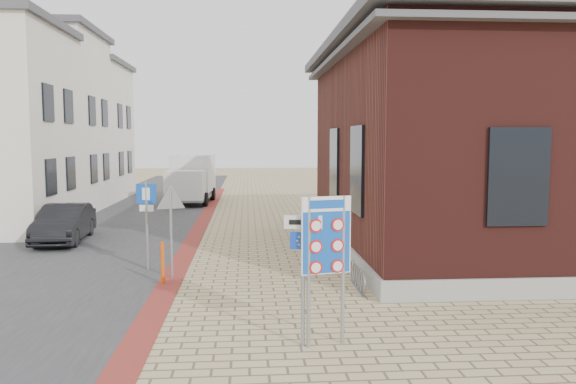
{
  "coord_description": "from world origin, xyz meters",
  "views": [
    {
      "loc": [
        -0.01,
        -11.07,
        3.64
      ],
      "look_at": [
        1.09,
        4.12,
        2.2
      ],
      "focal_mm": 35.0,
      "sensor_mm": 36.0,
      "label": 1
    }
  ],
  "objects_px": {
    "box_truck": "(192,178)",
    "parking_sign": "(147,210)",
    "essen_sign": "(303,254)",
    "border_sign": "(326,239)",
    "bollard": "(163,263)",
    "sedan": "(64,223)"
  },
  "relations": [
    {
      "from": "box_truck",
      "to": "parking_sign",
      "type": "relative_size",
      "value": 2.16
    },
    {
      "from": "box_truck",
      "to": "essen_sign",
      "type": "height_order",
      "value": "box_truck"
    },
    {
      "from": "essen_sign",
      "to": "parking_sign",
      "type": "distance_m",
      "value": 7.07
    },
    {
      "from": "border_sign",
      "to": "essen_sign",
      "type": "xyz_separation_m",
      "value": [
        -0.4,
        0.0,
        -0.26
      ]
    },
    {
      "from": "border_sign",
      "to": "bollard",
      "type": "relative_size",
      "value": 2.45
    },
    {
      "from": "essen_sign",
      "to": "parking_sign",
      "type": "bearing_deg",
      "value": 130.29
    },
    {
      "from": "essen_sign",
      "to": "bollard",
      "type": "xyz_separation_m",
      "value": [
        -3.09,
        4.42,
        -1.1
      ]
    },
    {
      "from": "essen_sign",
      "to": "sedan",
      "type": "bearing_deg",
      "value": 133.44
    },
    {
      "from": "sedan",
      "to": "parking_sign",
      "type": "height_order",
      "value": "parking_sign"
    },
    {
      "from": "border_sign",
      "to": "parking_sign",
      "type": "relative_size",
      "value": 1.07
    },
    {
      "from": "essen_sign",
      "to": "border_sign",
      "type": "bearing_deg",
      "value": 8.38
    },
    {
      "from": "border_sign",
      "to": "bollard",
      "type": "height_order",
      "value": "border_sign"
    },
    {
      "from": "box_truck",
      "to": "parking_sign",
      "type": "height_order",
      "value": "box_truck"
    },
    {
      "from": "parking_sign",
      "to": "border_sign",
      "type": "bearing_deg",
      "value": -44.44
    },
    {
      "from": "sedan",
      "to": "box_truck",
      "type": "distance_m",
      "value": 12.44
    },
    {
      "from": "sedan",
      "to": "box_truck",
      "type": "xyz_separation_m",
      "value": [
        3.31,
        11.97,
        0.75
      ]
    },
    {
      "from": "bollard",
      "to": "box_truck",
      "type": "bearing_deg",
      "value": 93.29
    },
    {
      "from": "box_truck",
      "to": "border_sign",
      "type": "bearing_deg",
      "value": -74.68
    },
    {
      "from": "sedan",
      "to": "essen_sign",
      "type": "xyz_separation_m",
      "value": [
        7.44,
        -10.6,
        0.97
      ]
    },
    {
      "from": "essen_sign",
      "to": "bollard",
      "type": "bearing_deg",
      "value": 133.35
    },
    {
      "from": "box_truck",
      "to": "bollard",
      "type": "distance_m",
      "value": 18.2
    },
    {
      "from": "box_truck",
      "to": "essen_sign",
      "type": "bearing_deg",
      "value": -75.67
    }
  ]
}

